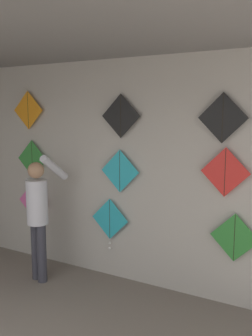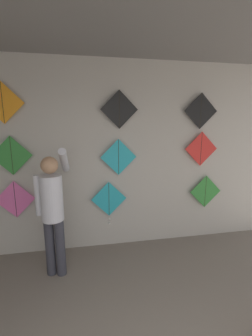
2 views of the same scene
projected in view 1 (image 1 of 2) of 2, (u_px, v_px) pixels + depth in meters
The scene contains 12 objects.
back_panel at pixel (117, 172), 4.77m from camera, with size 5.77×0.06×2.80m, color #BCB7AD.
ceiling_slab at pixel (15, 32), 3.14m from camera, with size 5.77×4.05×0.04m, color gray.
shopkeeper at pixel (38, 210), 4.72m from camera, with size 0.41×0.53×1.64m.
kite_0 at pixel (33, 201), 5.45m from camera, with size 0.54×0.01×0.54m.
kite_1 at pixel (110, 221), 4.82m from camera, with size 0.54×0.04×0.68m.
kite_2 at pixel (234, 238), 4.04m from camera, with size 0.54×0.01×0.54m.
kite_3 at pixel (32, 159), 5.35m from camera, with size 0.54×0.01×0.54m.
kite_4 at pixel (120, 171), 4.65m from camera, with size 0.54×0.01×0.54m.
kite_5 at pixel (225, 172), 3.99m from camera, with size 0.54×0.01×0.54m.
kite_6 at pixel (28, 110), 5.27m from camera, with size 0.54×0.01×0.54m.
kite_7 at pixel (121, 116), 4.54m from camera, with size 0.54×0.01×0.54m.
kite_8 at pixel (223, 118), 3.93m from camera, with size 0.54×0.01×0.54m.
Camera 1 is at (2.43, -0.76, 2.16)m, focal length 40.00 mm.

